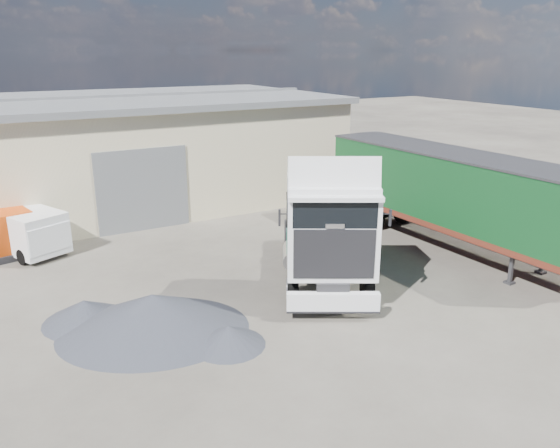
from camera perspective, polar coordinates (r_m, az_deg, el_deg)
ground at (r=17.01m, az=2.50°, el=-8.74°), size 120.00×120.00×0.00m
warehouse at (r=29.36m, az=-25.11°, el=6.41°), size 30.60×12.60×5.42m
brick_boundary_wall at (r=27.97m, az=16.17°, el=3.93°), size 0.35×26.00×2.50m
tractor_unit at (r=17.67m, az=5.03°, el=-0.78°), size 5.75×7.32×4.73m
box_trailer at (r=22.36m, az=17.09°, el=3.45°), size 2.88×11.74×3.88m
panel_van at (r=23.51m, az=-25.31°, el=-0.53°), size 3.29×4.60×1.74m
gravel_heap at (r=15.92m, az=-13.44°, el=-9.11°), size 6.89×6.89×1.12m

